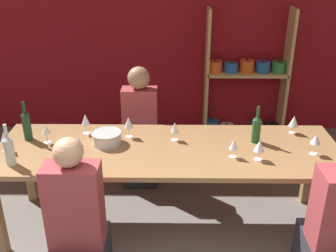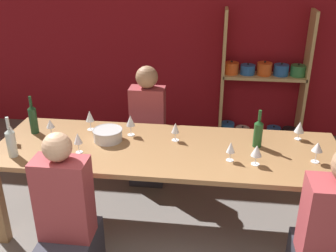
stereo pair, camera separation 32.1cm
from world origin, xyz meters
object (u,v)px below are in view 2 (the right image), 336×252
object	(u,v)px
wine_bottle_green	(258,133)
shelf_unit	(262,92)
person_far_a	(148,138)
wine_glass_empty_d	(50,124)
wine_glass_empty_e	(90,116)
wine_glass_red_b	(10,130)
wine_glass_white_b	(257,151)
person_near_a	(68,232)
wine_glass_white_a	(58,153)
wine_glass_empty_c	(130,121)
wine_bottle_dark	(33,118)
wine_glass_red_a	(231,148)
wine_bottle_amber	(11,141)
wine_glass_red_d	(175,128)
wine_glass_red_c	(300,127)
dining_table	(167,156)
wine_glass_empty_a	(318,147)
mixing_bowl	(108,134)
wine_glass_empty_b	(78,139)

from	to	relation	value
wine_bottle_green	shelf_unit	bearing A→B (deg)	83.04
person_far_a	shelf_unit	bearing A→B (deg)	-137.95
wine_glass_empty_d	wine_glass_empty_e	size ratio (longest dim) A/B	0.89
wine_glass_red_b	wine_glass_white_b	bearing A→B (deg)	-3.27
person_far_a	wine_glass_empty_e	bearing A→B (deg)	50.12
wine_glass_empty_d	person_near_a	size ratio (longest dim) A/B	0.13
wine_glass_white_a	person_far_a	bearing A→B (deg)	67.99
person_near_a	person_far_a	xyz separation A→B (m)	(0.31, 1.49, 0.02)
wine_glass_red_b	wine_glass_empty_c	size ratio (longest dim) A/B	0.93
wine_bottle_dark	wine_bottle_green	bearing A→B (deg)	-0.70
shelf_unit	person_near_a	world-z (taller)	shelf_unit
wine_glass_red_a	wine_bottle_amber	bearing A→B (deg)	-175.43
wine_glass_white_a	wine_glass_red_b	size ratio (longest dim) A/B	0.95
wine_glass_empty_d	wine_glass_red_d	distance (m)	1.06
wine_glass_red_c	wine_glass_empty_e	xyz separation A→B (m)	(-1.80, -0.03, 0.02)
dining_table	wine_glass_red_c	size ratio (longest dim) A/B	17.34
wine_glass_empty_e	person_far_a	world-z (taller)	person_far_a
dining_table	wine_glass_red_c	world-z (taller)	wine_glass_red_c
shelf_unit	wine_glass_white_b	bearing A→B (deg)	-96.91
wine_glass_empty_e	wine_glass_white_a	bearing A→B (deg)	-93.75
wine_glass_empty_c	person_far_a	distance (m)	0.72
wine_glass_red_a	person_near_a	xyz separation A→B (m)	(-1.11, -0.58, -0.43)
dining_table	person_far_a	distance (m)	0.85
wine_glass_empty_a	wine_glass_empty_d	xyz separation A→B (m)	(-2.15, 0.17, -0.01)
wine_bottle_dark	wine_glass_red_c	bearing A→B (deg)	3.83
wine_glass_white_b	mixing_bowl	bearing A→B (deg)	167.90
mixing_bowl	wine_bottle_dark	bearing A→B (deg)	174.37
wine_bottle_green	wine_glass_red_a	distance (m)	0.35
wine_glass_white_a	wine_glass_red_c	bearing A→B (deg)	20.28
wine_glass_white_b	person_far_a	xyz separation A→B (m)	(-0.98, 0.95, -0.42)
mixing_bowl	wine_glass_empty_e	distance (m)	0.29
wine_glass_empty_a	wine_glass_white_b	distance (m)	0.46
wine_bottle_amber	wine_glass_white_a	bearing A→B (deg)	-14.67
mixing_bowl	wine_bottle_green	distance (m)	1.24
wine_bottle_dark	wine_glass_red_d	bearing A→B (deg)	0.07
wine_glass_empty_c	wine_glass_empty_b	bearing A→B (deg)	-133.54
wine_glass_empty_a	wine_glass_empty_c	size ratio (longest dim) A/B	0.90
wine_bottle_amber	person_near_a	world-z (taller)	person_near_a
wine_bottle_amber	wine_glass_red_a	xyz separation A→B (m)	(1.68, 0.13, -0.02)
wine_glass_empty_c	wine_glass_empty_e	distance (m)	0.38
wine_glass_empty_c	wine_glass_empty_a	bearing A→B (deg)	-10.97
wine_glass_empty_c	wine_glass_red_d	size ratio (longest dim) A/B	1.14
wine_bottle_amber	wine_glass_red_d	bearing A→B (deg)	19.04
wine_bottle_dark	wine_glass_red_a	size ratio (longest dim) A/B	2.15
mixing_bowl	wine_glass_empty_a	size ratio (longest dim) A/B	1.51
wine_glass_empty_b	wine_glass_red_c	distance (m)	1.83
wine_glass_empty_b	wine_glass_red_d	size ratio (longest dim) A/B	1.05
wine_glass_red_a	wine_glass_empty_c	size ratio (longest dim) A/B	0.85
mixing_bowl	wine_glass_white_b	xyz separation A→B (m)	(1.20, -0.26, 0.06)
dining_table	mixing_bowl	distance (m)	0.53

